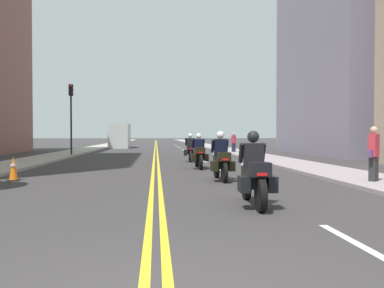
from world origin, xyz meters
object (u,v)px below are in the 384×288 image
Objects in this scene: motorcycle_2 at (199,154)px; traffic_light_near at (71,107)px; motorcycle_0 at (254,176)px; parked_truck at (120,137)px; pedestrian_1 at (373,155)px; traffic_cone_0 at (13,168)px; motorcycle_1 at (221,160)px; motorcycle_3 at (190,150)px; pedestrian_0 at (234,143)px.

motorcycle_2 is 13.94m from traffic_light_near.
parked_truck is (-6.29, 39.53, 0.62)m from motorcycle_0.
traffic_cone_0 is at bearing -51.59° from pedestrian_1.
motorcycle_1 is 2.62× the size of traffic_cone_0.
motorcycle_3 is 12.14m from pedestrian_1.
pedestrian_0 reaches higher than motorcycle_0.
traffic_light_near is (-1.26, 15.28, 3.11)m from traffic_cone_0.
traffic_light_near is (-8.17, 15.94, 2.84)m from motorcycle_1.
motorcycle_3 is 0.42× the size of traffic_light_near.
parked_truck is (-6.37, 34.74, 0.60)m from motorcycle_1.
pedestrian_0 is at bearing 59.27° from traffic_cone_0.
motorcycle_2 is 1.05× the size of motorcycle_3.
pedestrian_1 is (12.58, -17.53, -2.59)m from traffic_light_near.
pedestrian_0 is (4.25, 19.41, 0.21)m from motorcycle_1.
traffic_cone_0 is 21.83m from pedestrian_0.
motorcycle_0 is 24.59m from pedestrian_0.
motorcycle_0 is 0.44× the size of traffic_light_near.
motorcycle_3 is at bearing 53.22° from traffic_cone_0.
traffic_cone_0 is (-6.90, 0.66, -0.27)m from motorcycle_1.
parked_truck is (-10.62, 15.32, 0.39)m from pedestrian_0.
pedestrian_1 reaches higher than motorcycle_2.
motorcycle_1 is 35.32m from parked_truck.
traffic_cone_0 is (-6.83, 5.45, -0.25)m from motorcycle_0.
parked_truck is at bearing 84.53° from traffic_light_near.
traffic_light_near is 2.97× the size of pedestrian_0.
motorcycle_1 is 0.33× the size of parked_truck.
pedestrian_1 is (0.17, -21.01, 0.04)m from pedestrian_0.
traffic_cone_0 is at bearing -85.27° from traffic_light_near.
motorcycle_2 is at bearing 32.11° from traffic_cone_0.
traffic_cone_0 is at bearing 173.43° from motorcycle_1.
pedestrian_1 is at bearing -26.37° from pedestrian_0.
traffic_light_near is at bearing 125.25° from motorcycle_2.
pedestrian_0 is at bearing 72.56° from motorcycle_2.
motorcycle_3 is at bearing -108.00° from pedestrian_1.
pedestrian_1 reaches higher than pedestrian_0.
traffic_light_near is (-7.95, 11.09, 2.86)m from motorcycle_2.
traffic_light_near reaches higher than motorcycle_2.
motorcycle_2 is at bearing -78.37° from parked_truck.
parked_truck reaches higher than pedestrian_1.
motorcycle_0 is at bearing -86.25° from motorcycle_3.
motorcycle_3 is 11.20m from traffic_cone_0.
pedestrian_1 is at bearing -54.34° from traffic_light_near.
motorcycle_2 is 0.35× the size of parked_truck.
traffic_cone_0 is at bearing -57.56° from pedestrian_0.
motorcycle_0 is at bearing -80.95° from parked_truck.
pedestrian_0 is (4.47, 14.56, 0.23)m from motorcycle_2.
motorcycle_3 is (-0.19, 9.63, -0.02)m from motorcycle_1.
parked_truck reaches higher than traffic_cone_0.
motorcycle_3 is 10.75m from pedestrian_0.
traffic_cone_0 is (-6.68, -4.19, -0.25)m from motorcycle_2.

